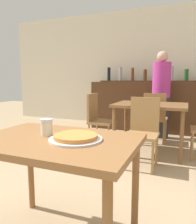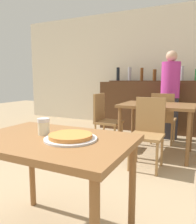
# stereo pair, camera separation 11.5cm
# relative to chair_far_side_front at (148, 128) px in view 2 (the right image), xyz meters

# --- Properties ---
(wall_back) EXTENTS (8.00, 0.05, 2.80)m
(wall_back) POSITION_rel_chair_far_side_front_xyz_m (-0.26, 2.64, 0.89)
(wall_back) COLOR silver
(wall_back) RESTS_ON ground_plane
(dining_table_near) EXTENTS (1.04, 0.71, 0.75)m
(dining_table_near) POSITION_rel_chair_far_side_front_xyz_m (-0.26, -1.64, 0.15)
(dining_table_near) COLOR brown
(dining_table_near) RESTS_ON ground_plane
(dining_table_far) EXTENTS (1.06, 0.78, 0.76)m
(dining_table_far) POSITION_rel_chair_far_side_front_xyz_m (0.00, 0.56, 0.17)
(dining_table_far) COLOR brown
(dining_table_far) RESTS_ON ground_plane
(bar_counter) EXTENTS (2.60, 0.56, 1.08)m
(bar_counter) POSITION_rel_chair_far_side_front_xyz_m (-0.26, 2.13, 0.03)
(bar_counter) COLOR #4C2D19
(bar_counter) RESTS_ON ground_plane
(bar_back_shelf) EXTENTS (2.39, 0.24, 0.34)m
(bar_back_shelf) POSITION_rel_chair_far_side_front_xyz_m (-0.29, 2.27, 0.65)
(bar_back_shelf) COLOR #4C2D19
(bar_back_shelf) RESTS_ON bar_counter
(chair_far_side_front) EXTENTS (0.40, 0.40, 0.90)m
(chair_far_side_front) POSITION_rel_chair_far_side_front_xyz_m (0.00, 0.00, 0.00)
(chair_far_side_front) COLOR olive
(chair_far_side_front) RESTS_ON ground_plane
(chair_far_side_back) EXTENTS (0.40, 0.40, 0.90)m
(chair_far_side_back) POSITION_rel_chair_far_side_front_xyz_m (0.00, 1.12, 0.00)
(chair_far_side_back) COLOR olive
(chair_far_side_back) RESTS_ON ground_plane
(chair_far_side_left) EXTENTS (0.40, 0.40, 0.90)m
(chair_far_side_left) POSITION_rel_chair_far_side_front_xyz_m (-0.86, 0.56, 0.00)
(chair_far_side_left) COLOR olive
(chair_far_side_left) RESTS_ON ground_plane
(pizza_tray) EXTENTS (0.33, 0.33, 0.04)m
(pizza_tray) POSITION_rel_chair_far_side_front_xyz_m (-0.12, -1.62, 0.26)
(pizza_tray) COLOR silver
(pizza_tray) RESTS_ON dining_table_near
(cheese_shaker) EXTENTS (0.08, 0.08, 0.11)m
(cheese_shaker) POSITION_rel_chair_far_side_front_xyz_m (-0.35, -1.59, 0.30)
(cheese_shaker) COLOR beige
(cheese_shaker) RESTS_ON dining_table_near
(person_standing) EXTENTS (0.34, 0.34, 1.66)m
(person_standing) POSITION_rel_chair_far_side_front_xyz_m (0.04, 1.55, 0.39)
(person_standing) COLOR #2D2D38
(person_standing) RESTS_ON ground_plane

